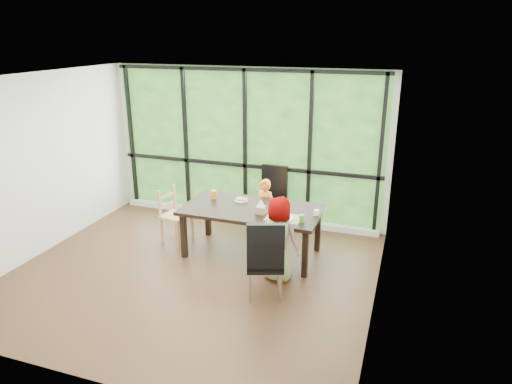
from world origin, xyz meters
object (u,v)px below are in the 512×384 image
(plate_near, at_px, (285,218))
(tissue_box, at_px, (261,210))
(orange_cup, at_px, (214,195))
(plate_far, at_px, (241,200))
(chair_interior_leather, at_px, (265,257))
(green_cup, at_px, (302,219))
(chair_end_beech, at_px, (176,216))
(child_older, at_px, (280,239))
(dining_table, at_px, (252,231))
(chair_window_leather, at_px, (271,199))
(white_mug, at_px, (316,213))
(child_toddler, at_px, (265,209))

(plate_near, height_order, tissue_box, tissue_box)
(orange_cup, bearing_deg, plate_far, 5.22)
(chair_interior_leather, height_order, green_cup, chair_interior_leather)
(chair_end_beech, bearing_deg, child_older, -96.67)
(chair_end_beech, distance_m, orange_cup, 0.72)
(green_cup, bearing_deg, orange_cup, 162.37)
(chair_end_beech, bearing_deg, dining_table, -79.73)
(plate_far, distance_m, tissue_box, 0.61)
(dining_table, distance_m, plate_far, 0.52)
(chair_window_leather, xyz_separation_m, green_cup, (0.85, -1.33, 0.27))
(orange_cup, relative_size, tissue_box, 1.06)
(dining_table, distance_m, child_older, 0.88)
(orange_cup, height_order, green_cup, orange_cup)
(dining_table, height_order, chair_end_beech, chair_end_beech)
(chair_end_beech, relative_size, child_older, 0.75)
(chair_end_beech, bearing_deg, chair_window_leather, -40.05)
(plate_near, relative_size, tissue_box, 2.10)
(plate_far, bearing_deg, chair_window_leather, 73.17)
(plate_far, distance_m, plate_near, 0.96)
(white_mug, height_order, tissue_box, tissue_box)
(chair_interior_leather, distance_m, plate_far, 1.56)
(chair_end_beech, bearing_deg, plate_far, -66.76)
(chair_interior_leather, xyz_separation_m, plate_far, (-0.81, 1.31, 0.22))
(chair_window_leather, relative_size, white_mug, 13.57)
(plate_near, relative_size, orange_cup, 1.97)
(child_older, distance_m, tissue_box, 0.64)
(dining_table, distance_m, tissue_box, 0.50)
(child_older, bearing_deg, chair_end_beech, -7.69)
(dining_table, bearing_deg, orange_cup, 164.02)
(child_toddler, distance_m, tissue_box, 0.88)
(green_cup, relative_size, white_mug, 1.38)
(orange_cup, distance_m, white_mug, 1.69)
(plate_near, distance_m, tissue_box, 0.39)
(green_cup, relative_size, tissue_box, 0.87)
(chair_end_beech, xyz_separation_m, child_toddler, (1.30, 0.61, 0.05))
(white_mug, bearing_deg, dining_table, -177.85)
(plate_far, relative_size, tissue_box, 1.67)
(chair_window_leather, distance_m, chair_end_beech, 1.64)
(child_toddler, xyz_separation_m, white_mug, (0.97, -0.61, 0.29))
(plate_far, height_order, tissue_box, tissue_box)
(white_mug, bearing_deg, chair_interior_leather, -110.80)
(white_mug, bearing_deg, chair_end_beech, -179.81)
(child_older, height_order, white_mug, child_older)
(child_toddler, bearing_deg, white_mug, -14.93)
(chair_interior_leather, bearing_deg, child_toddler, -91.48)
(plate_near, distance_m, green_cup, 0.27)
(orange_cup, relative_size, green_cup, 1.23)
(chair_end_beech, xyz_separation_m, orange_cup, (0.59, 0.17, 0.37))
(white_mug, bearing_deg, plate_far, 170.45)
(chair_interior_leather, relative_size, child_toddler, 1.08)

